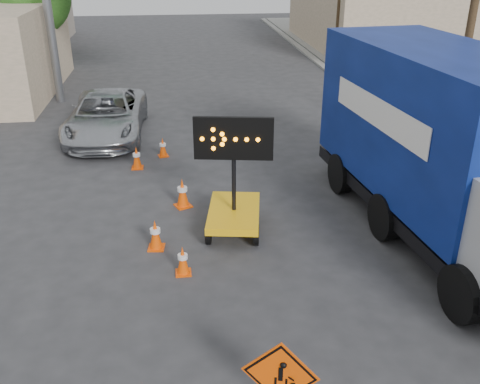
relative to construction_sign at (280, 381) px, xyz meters
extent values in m
plane|color=#2D2D30|center=(0.10, 0.77, -0.79)|extent=(100.00, 100.00, 0.00)
cube|color=gray|center=(7.30, 15.77, -0.73)|extent=(0.40, 60.00, 0.12)
cube|color=gray|center=(9.60, 15.77, -0.72)|extent=(4.00, 60.00, 0.15)
cube|color=#CBAE92|center=(13.10, 30.77, 1.51)|extent=(10.00, 14.00, 4.60)
cylinder|color=slate|center=(-6.40, 18.77, 2.61)|extent=(0.36, 0.36, 6.80)
cylinder|color=#46331E|center=(8.10, 10.77, 3.71)|extent=(0.26, 0.26, 9.00)
cylinder|color=#46331E|center=(-7.90, 22.77, 0.83)|extent=(0.28, 0.28, 3.25)
cylinder|color=#46331E|center=(-8.90, 30.77, 1.00)|extent=(0.28, 0.28, 3.58)
cube|color=#F94C05|center=(0.00, 0.00, 0.14)|extent=(1.08, 0.38, 1.13)
cube|color=black|center=(0.00, 0.00, 0.14)|extent=(1.00, 0.34, 1.05)
cube|color=#FAB50D|center=(0.02, 5.96, -0.33)|extent=(1.56, 2.23, 0.18)
cylinder|color=black|center=(0.02, 5.96, 0.85)|extent=(0.10, 0.10, 2.26)
cube|color=black|center=(0.02, 5.96, 1.62)|extent=(1.84, 0.41, 1.03)
imported|color=#B1B4B9|center=(-3.79, 13.61, 0.00)|extent=(2.78, 5.76, 1.58)
cube|color=black|center=(4.85, 5.01, -0.11)|extent=(3.57, 9.27, 0.34)
cube|color=#071654|center=(4.85, 5.92, 1.86)|extent=(3.49, 7.25, 3.39)
cube|color=#F94C05|center=(-1.29, 4.14, -0.78)|extent=(0.34, 0.34, 0.03)
cone|color=#F94C05|center=(-1.29, 4.14, -0.45)|extent=(0.26, 0.26, 0.64)
cylinder|color=silver|center=(-1.29, 4.14, -0.37)|extent=(0.22, 0.22, 0.09)
cube|color=#F94C05|center=(-1.89, 5.28, -0.78)|extent=(0.42, 0.42, 0.03)
cone|color=#F94C05|center=(-1.89, 5.28, -0.41)|extent=(0.29, 0.29, 0.71)
cylinder|color=silver|center=(-1.89, 5.28, -0.32)|extent=(0.24, 0.24, 0.10)
cube|color=#F94C05|center=(-1.21, 7.41, -0.78)|extent=(0.54, 0.54, 0.03)
cone|color=#F94C05|center=(-1.21, 7.41, -0.37)|extent=(0.32, 0.32, 0.77)
cylinder|color=silver|center=(-1.21, 7.41, -0.28)|extent=(0.26, 0.26, 0.11)
cube|color=#F94C05|center=(-2.57, 10.31, -0.78)|extent=(0.36, 0.36, 0.03)
cone|color=#F94C05|center=(-2.57, 10.31, -0.42)|extent=(0.28, 0.28, 0.69)
cylinder|color=silver|center=(-2.57, 10.31, -0.34)|extent=(0.23, 0.23, 0.10)
cube|color=#F94C05|center=(-1.77, 11.28, -0.78)|extent=(0.39, 0.39, 0.03)
cone|color=#F94C05|center=(-1.77, 11.28, -0.46)|extent=(0.25, 0.25, 0.62)
cylinder|color=silver|center=(-1.77, 11.28, -0.39)|extent=(0.21, 0.21, 0.09)
camera|label=1|loc=(-1.28, -5.66, 5.68)|focal=40.00mm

